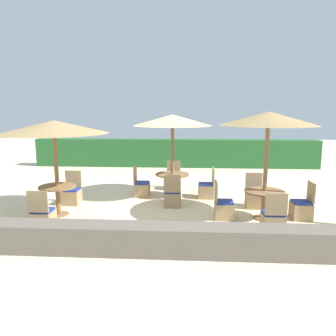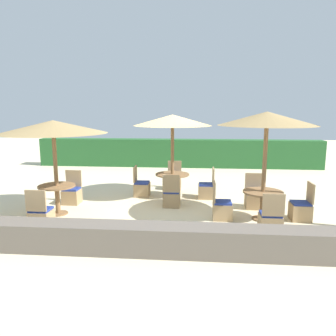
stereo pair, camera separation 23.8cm
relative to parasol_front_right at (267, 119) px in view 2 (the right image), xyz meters
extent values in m
plane|color=beige|center=(-2.47, 1.27, -2.43)|extent=(40.00, 40.00, 0.00)
cube|color=#28602D|center=(-2.47, 7.21, -1.79)|extent=(13.00, 0.70, 1.28)
cube|color=#6B6056|center=(-2.47, -2.13, -2.16)|extent=(10.00, 0.56, 0.54)
cylinder|color=olive|center=(0.00, 0.00, -1.17)|extent=(0.10, 0.10, 2.53)
cone|color=tan|center=(0.00, 0.00, 0.02)|extent=(2.30, 2.30, 0.32)
cylinder|color=olive|center=(0.00, 0.00, -2.42)|extent=(0.48, 0.48, 0.03)
cylinder|color=olive|center=(0.00, 0.00, -2.10)|extent=(0.12, 0.12, 0.67)
cylinder|color=olive|center=(0.00, 0.00, -1.74)|extent=(0.96, 0.96, 0.04)
cube|color=tan|center=(-0.96, -0.05, -2.23)|extent=(0.46, 0.46, 0.40)
cube|color=#233893|center=(-0.96, -0.05, -2.01)|extent=(0.42, 0.42, 0.05)
cube|color=tan|center=(-1.17, -0.05, -1.74)|extent=(0.04, 0.46, 0.48)
cube|color=tan|center=(-0.04, 0.92, -2.23)|extent=(0.46, 0.46, 0.40)
cube|color=#233893|center=(-0.04, 0.92, -2.01)|extent=(0.42, 0.42, 0.05)
cube|color=tan|center=(-0.04, 1.13, -1.74)|extent=(0.46, 0.04, 0.48)
cube|color=tan|center=(0.00, -0.89, -2.23)|extent=(0.46, 0.46, 0.40)
cube|color=#233893|center=(0.00, -0.89, -2.01)|extent=(0.42, 0.42, 0.05)
cube|color=tan|center=(0.00, -1.10, -1.74)|extent=(0.46, 0.04, 0.48)
cube|color=tan|center=(0.91, 0.04, -2.23)|extent=(0.46, 0.46, 0.40)
cube|color=#233893|center=(0.91, 0.04, -2.01)|extent=(0.42, 0.42, 0.05)
cube|color=tan|center=(1.12, 0.04, -1.74)|extent=(0.04, 0.46, 0.48)
cylinder|color=olive|center=(-2.34, 1.87, -1.22)|extent=(0.10, 0.10, 2.42)
cone|color=tan|center=(-2.34, 1.87, -0.09)|extent=(2.33, 2.33, 0.32)
cylinder|color=olive|center=(-2.34, 1.87, -2.42)|extent=(0.48, 0.48, 0.03)
cylinder|color=olive|center=(-2.34, 1.87, -2.09)|extent=(0.12, 0.12, 0.68)
cylinder|color=olive|center=(-2.34, 1.87, -1.73)|extent=(1.03, 1.03, 0.04)
cube|color=tan|center=(-2.35, 2.87, -2.23)|extent=(0.46, 0.46, 0.40)
cube|color=#233893|center=(-2.35, 2.87, -2.01)|extent=(0.42, 0.42, 0.05)
cube|color=tan|center=(-2.35, 3.08, -1.74)|extent=(0.46, 0.04, 0.48)
cube|color=tan|center=(-2.29, 0.90, -2.23)|extent=(0.46, 0.46, 0.40)
cube|color=#233893|center=(-2.29, 0.90, -2.01)|extent=(0.42, 0.42, 0.05)
cube|color=tan|center=(-2.29, 0.69, -1.74)|extent=(0.46, 0.04, 0.48)
cube|color=tan|center=(-1.32, 1.82, -2.23)|extent=(0.46, 0.46, 0.40)
cube|color=#233893|center=(-1.32, 1.82, -2.01)|extent=(0.42, 0.42, 0.05)
cube|color=tan|center=(-1.11, 1.82, -1.74)|extent=(0.04, 0.46, 0.48)
cube|color=tan|center=(-3.28, 1.90, -2.23)|extent=(0.46, 0.46, 0.40)
cube|color=#233893|center=(-3.28, 1.90, -2.01)|extent=(0.42, 0.42, 0.05)
cube|color=tan|center=(-3.49, 1.90, -1.74)|extent=(0.04, 0.46, 0.48)
cylinder|color=olive|center=(-5.14, -0.04, -1.27)|extent=(0.10, 0.10, 2.31)
cone|color=tan|center=(-5.14, -0.04, -0.20)|extent=(2.65, 2.65, 0.32)
cylinder|color=olive|center=(-5.14, -0.04, -2.42)|extent=(0.48, 0.48, 0.03)
cylinder|color=olive|center=(-5.14, -0.04, -2.07)|extent=(0.12, 0.12, 0.72)
cylinder|color=olive|center=(-5.14, -0.04, -1.69)|extent=(0.93, 0.93, 0.04)
cube|color=tan|center=(-5.11, -1.01, -2.23)|extent=(0.46, 0.46, 0.40)
cube|color=#233893|center=(-5.11, -1.01, -2.01)|extent=(0.42, 0.42, 0.05)
cube|color=tan|center=(-5.11, -1.22, -1.74)|extent=(0.46, 0.04, 0.48)
cube|color=tan|center=(-5.15, 0.91, -2.23)|extent=(0.46, 0.46, 0.40)
cube|color=#233893|center=(-5.15, 0.91, -2.01)|extent=(0.42, 0.42, 0.05)
cube|color=tan|center=(-5.15, 1.12, -1.74)|extent=(0.46, 0.04, 0.48)
camera|label=1|loc=(-1.86, -7.86, 0.25)|focal=35.00mm
camera|label=2|loc=(-1.62, -7.84, 0.25)|focal=35.00mm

